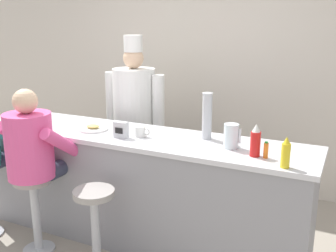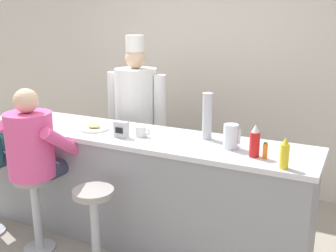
# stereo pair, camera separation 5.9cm
# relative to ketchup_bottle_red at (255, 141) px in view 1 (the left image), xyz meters

# --- Properties ---
(wall_back) EXTENTS (10.00, 0.06, 2.70)m
(wall_back) POSITION_rel_ketchup_bottle_red_xyz_m (-1.12, 1.71, 0.24)
(wall_back) COLOR beige
(wall_back) RESTS_ON ground_plane
(diner_counter) EXTENTS (3.18, 0.69, 0.99)m
(diner_counter) POSITION_rel_ketchup_bottle_red_xyz_m (-1.12, 0.12, -0.61)
(diner_counter) COLOR gray
(diner_counter) RESTS_ON ground_plane
(ketchup_bottle_red) EXTENTS (0.07, 0.07, 0.24)m
(ketchup_bottle_red) POSITION_rel_ketchup_bottle_red_xyz_m (0.00, 0.00, 0.00)
(ketchup_bottle_red) COLOR red
(ketchup_bottle_red) RESTS_ON diner_counter
(mustard_bottle_yellow) EXTENTS (0.06, 0.06, 0.22)m
(mustard_bottle_yellow) POSITION_rel_ketchup_bottle_red_xyz_m (0.24, -0.14, -0.01)
(mustard_bottle_yellow) COLOR yellow
(mustard_bottle_yellow) RESTS_ON diner_counter
(hot_sauce_bottle_orange) EXTENTS (0.03, 0.03, 0.12)m
(hot_sauce_bottle_orange) POSITION_rel_ketchup_bottle_red_xyz_m (0.08, -0.01, -0.05)
(hot_sauce_bottle_orange) COLOR orange
(hot_sauce_bottle_orange) RESTS_ON diner_counter
(water_pitcher_clear) EXTENTS (0.13, 0.12, 0.19)m
(water_pitcher_clear) POSITION_rel_ketchup_bottle_red_xyz_m (-0.21, 0.11, -0.02)
(water_pitcher_clear) COLOR silver
(water_pitcher_clear) RESTS_ON diner_counter
(breakfast_plate) EXTENTS (0.27, 0.27, 0.05)m
(breakfast_plate) POSITION_rel_ketchup_bottle_red_xyz_m (-1.49, 0.08, -0.10)
(breakfast_plate) COLOR white
(breakfast_plate) RESTS_ON diner_counter
(cereal_bowl) EXTENTS (0.17, 0.17, 0.06)m
(cereal_bowl) POSITION_rel_ketchup_bottle_red_xyz_m (-2.30, -0.04, -0.09)
(cereal_bowl) COLOR #B24C47
(cereal_bowl) RESTS_ON diner_counter
(coffee_mug_white) EXTENTS (0.14, 0.09, 0.09)m
(coffee_mug_white) POSITION_rel_ketchup_bottle_red_xyz_m (-1.00, 0.08, -0.07)
(coffee_mug_white) COLOR white
(coffee_mug_white) RESTS_ON diner_counter
(cup_stack_steel) EXTENTS (0.09, 0.09, 0.39)m
(cup_stack_steel) POSITION_rel_ketchup_bottle_red_xyz_m (-0.47, 0.26, 0.08)
(cup_stack_steel) COLOR #B7BABF
(cup_stack_steel) RESTS_ON diner_counter
(napkin_dispenser_chrome) EXTENTS (0.12, 0.07, 0.14)m
(napkin_dispenser_chrome) POSITION_rel_ketchup_bottle_red_xyz_m (-1.13, -0.02, -0.04)
(napkin_dispenser_chrome) COLOR silver
(napkin_dispenser_chrome) RESTS_ON diner_counter
(diner_seated_pink) EXTENTS (0.58, 0.58, 1.43)m
(diner_seated_pink) POSITION_rel_ketchup_bottle_red_xyz_m (-1.74, -0.43, -0.19)
(diner_seated_pink) COLOR #B2B5BA
(diner_seated_pink) RESTS_ON ground_plane
(empty_stool_round) EXTENTS (0.32, 0.32, 0.69)m
(empty_stool_round) POSITION_rel_ketchup_bottle_red_xyz_m (-1.12, -0.46, -0.64)
(empty_stool_round) COLOR #B2B5BA
(empty_stool_round) RESTS_ON ground_plane
(cook_in_whites_near) EXTENTS (0.71, 0.45, 1.81)m
(cook_in_whites_near) POSITION_rel_ketchup_bottle_red_xyz_m (-1.52, 0.87, -0.11)
(cook_in_whites_near) COLOR #232328
(cook_in_whites_near) RESTS_ON ground_plane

